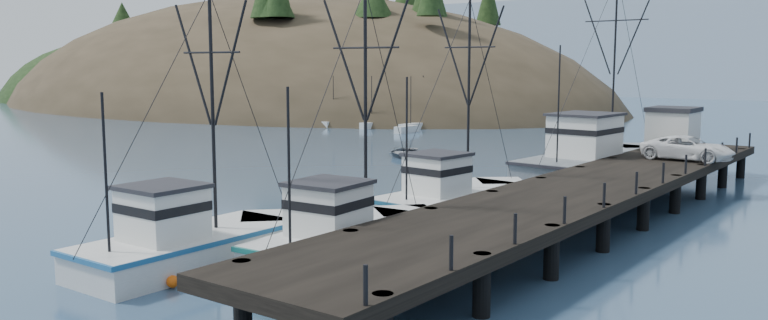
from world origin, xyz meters
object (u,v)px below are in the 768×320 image
(work_vessel, at_px, (600,163))
(pier_shed, at_px, (673,128))
(trawler_near, at_px, (352,237))
(pier, at_px, (590,189))
(pickup_truck, at_px, (688,148))
(motorboat, at_px, (404,156))
(trawler_mid, at_px, (197,243))
(trawler_far, at_px, (455,198))

(work_vessel, xyz_separation_m, pier_shed, (3.34, 4.24, 2.19))
(trawler_near, xyz_separation_m, pier_shed, (3.89, 29.15, 2.60))
(pier, height_order, pier_shed, pier_shed)
(work_vessel, distance_m, pier_shed, 5.83)
(trawler_near, height_order, pickup_truck, trawler_near)
(trawler_near, xyz_separation_m, motorboat, (-17.50, 27.97, -0.82))
(motorboat, bearing_deg, pickup_truck, -33.36)
(pier, xyz_separation_m, motorboat, (-22.57, 16.00, -1.69))
(pickup_truck, bearing_deg, pier, 174.98)
(pickup_truck, xyz_separation_m, motorboat, (-23.93, 4.49, -2.72))
(pickup_truck, bearing_deg, trawler_near, 166.39)
(pier, bearing_deg, trawler_near, -112.97)
(motorboat, bearing_deg, pier_shed, -19.58)
(pickup_truck, distance_m, motorboat, 24.50)
(trawler_mid, distance_m, pier_shed, 34.54)
(trawler_far, relative_size, pier_shed, 3.54)
(trawler_near, height_order, motorboat, trawler_near)
(pier, distance_m, motorboat, 27.72)
(trawler_near, distance_m, trawler_mid, 6.04)
(trawler_far, relative_size, pickup_truck, 2.18)
(trawler_mid, bearing_deg, motorboat, 112.37)
(trawler_near, bearing_deg, trawler_far, 97.72)
(work_vessel, relative_size, motorboat, 3.51)
(pier, xyz_separation_m, work_vessel, (-4.52, 12.94, -0.46))
(work_vessel, xyz_separation_m, motorboat, (-18.06, 3.06, -1.23))
(motorboat, bearing_deg, trawler_far, -70.76)
(pickup_truck, bearing_deg, trawler_mid, 160.76)
(trawler_mid, xyz_separation_m, motorboat, (-13.29, 32.29, -0.82))
(trawler_near, xyz_separation_m, trawler_far, (-1.36, 10.03, 0.00))
(trawler_far, distance_m, motorboat, 24.15)
(trawler_far, bearing_deg, trawler_near, -82.28)
(trawler_mid, relative_size, pickup_truck, 2.08)
(trawler_mid, xyz_separation_m, trawler_far, (2.86, 14.35, 0.00))
(trawler_near, distance_m, pickup_truck, 24.42)
(pier, xyz_separation_m, trawler_far, (-6.43, -1.94, -0.87))
(pier, distance_m, trawler_far, 6.77)
(pickup_truck, height_order, motorboat, pickup_truck)
(work_vessel, distance_m, motorboat, 18.36)
(pier, relative_size, pickup_truck, 8.49)
(trawler_mid, height_order, work_vessel, work_vessel)
(pier, distance_m, pier_shed, 17.31)
(pier, relative_size, pier_shed, 13.75)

